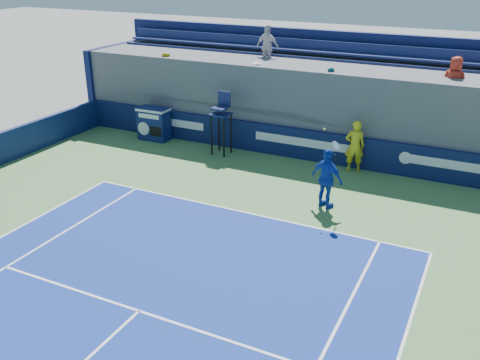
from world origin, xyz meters
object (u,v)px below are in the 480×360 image
at_px(umpire_chair, 221,117).
at_px(match_clock, 154,123).
at_px(tennis_player, 327,179).
at_px(ball_person, 355,146).

bearing_deg(umpire_chair, match_clock, 175.22).
bearing_deg(tennis_player, umpire_chair, 150.88).
bearing_deg(match_clock, tennis_player, -20.30).
height_order(match_clock, umpire_chair, umpire_chair).
height_order(ball_person, match_clock, ball_person).
bearing_deg(match_clock, umpire_chair, -4.78).
distance_m(ball_person, tennis_player, 3.37).
distance_m(match_clock, tennis_player, 9.21).
xyz_separation_m(match_clock, umpire_chair, (3.42, -0.29, 0.79)).
distance_m(ball_person, match_clock, 8.60).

